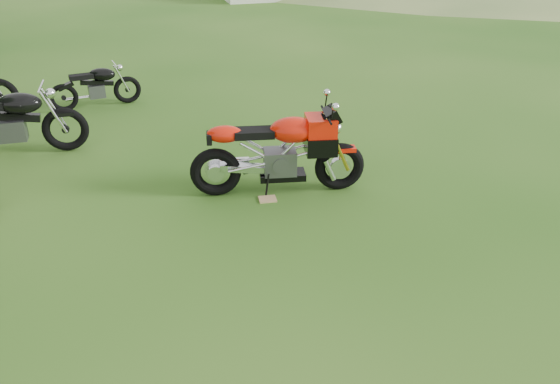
{
  "coord_description": "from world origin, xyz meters",
  "views": [
    {
      "loc": [
        -0.08,
        -4.3,
        3.39
      ],
      "look_at": [
        0.15,
        0.4,
        0.92
      ],
      "focal_mm": 35.0,
      "sensor_mm": 36.0,
      "label": 1
    }
  ],
  "objects_px": {
    "plywood_board": "(268,199)",
    "vintage_moto_c": "(95,85)",
    "sport_motorcycle": "(278,146)",
    "vintage_moto_a": "(8,121)"
  },
  "relations": [
    {
      "from": "plywood_board",
      "to": "vintage_moto_c",
      "type": "relative_size",
      "value": 0.14
    },
    {
      "from": "sport_motorcycle",
      "to": "plywood_board",
      "type": "relative_size",
      "value": 9.64
    },
    {
      "from": "sport_motorcycle",
      "to": "vintage_moto_c",
      "type": "relative_size",
      "value": 1.34
    },
    {
      "from": "sport_motorcycle",
      "to": "plywood_board",
      "type": "xyz_separation_m",
      "value": [
        -0.15,
        -0.23,
        -0.65
      ]
    },
    {
      "from": "sport_motorcycle",
      "to": "vintage_moto_a",
      "type": "distance_m",
      "value": 4.19
    },
    {
      "from": "vintage_moto_a",
      "to": "vintage_moto_c",
      "type": "height_order",
      "value": "vintage_moto_a"
    },
    {
      "from": "sport_motorcycle",
      "to": "vintage_moto_c",
      "type": "distance_m",
      "value": 4.87
    },
    {
      "from": "sport_motorcycle",
      "to": "vintage_moto_c",
      "type": "bearing_deg",
      "value": 128.67
    },
    {
      "from": "plywood_board",
      "to": "vintage_moto_c",
      "type": "xyz_separation_m",
      "value": [
        -3.11,
        3.84,
        0.42
      ]
    },
    {
      "from": "plywood_board",
      "to": "vintage_moto_c",
      "type": "distance_m",
      "value": 4.96
    }
  ]
}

